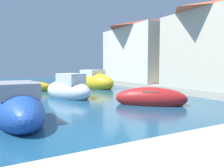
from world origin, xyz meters
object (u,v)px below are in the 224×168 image
Objects in this scene: moored_boat_0 at (31,88)px; moored_boat_6 at (68,90)px; moored_boat_5 at (95,82)px; moored_boat_1 at (16,106)px; moored_boat_4 at (151,98)px; waterfront_building_main at (218,43)px; waterfront_building_annex at (144,50)px; quayside_tree at (174,57)px.

moored_boat_6 is at bearing -50.86° from moored_boat_0.
moored_boat_5 reaches higher than moored_boat_6.
moored_boat_1 reaches higher than moored_boat_4.
moored_boat_0 is 11.84m from moored_boat_4.
moored_boat_0 is 16.09m from waterfront_building_main.
moored_boat_1 is 0.64× the size of waterfront_building_annex.
waterfront_building_main is at bearing -90.00° from waterfront_building_annex.
moored_boat_4 is 10.82m from moored_boat_5.
waterfront_building_main is at bearing -97.96° from quayside_tree.
quayside_tree is (7.15, -3.72, 2.51)m from moored_boat_5.
quayside_tree is (0.77, -3.95, -0.90)m from waterfront_building_annex.
quayside_tree reaches higher than moored_boat_5.
moored_boat_1 is 17.42m from quayside_tree.
moored_boat_6 is at bearing -152.00° from waterfront_building_annex.
moored_boat_6 is 0.49× the size of waterfront_building_annex.
waterfront_building_annex reaches higher than waterfront_building_main.
waterfront_building_annex is at bearing -80.80° from moored_boat_6.
moored_boat_1 is (-2.38, -10.98, 0.24)m from moored_boat_0.
moored_boat_1 is 1.54× the size of moored_boat_4.
quayside_tree is (8.59, 7.00, 2.79)m from moored_boat_4.
moored_boat_0 is 0.85× the size of moored_boat_6.
moored_boat_5 is (6.16, -0.14, 0.33)m from moored_boat_0.
moored_boat_0 is at bearing -12.64° from moored_boat_1.
waterfront_building_annex is (7.82, 10.94, 3.68)m from moored_boat_4.
moored_boat_1 is 18.90m from waterfront_building_annex.
waterfront_building_main reaches higher than moored_boat_4.
moored_boat_5 is at bearing 124.54° from waterfront_building_main.
waterfront_building_annex is (6.37, 0.23, 3.41)m from moored_boat_5.
moored_boat_1 is 15.38m from waterfront_building_main.
moored_boat_5 is 1.22× the size of moored_boat_6.
moored_boat_0 is at bearing -101.73° from moored_boat_5.
waterfront_building_annex is at bearing 81.60° from moored_boat_5.
waterfront_building_main is 9.49m from waterfront_building_annex.
moored_boat_0 is 13.08m from waterfront_building_annex.
waterfront_building_annex is (10.98, 5.84, 3.50)m from moored_boat_6.
waterfront_building_main is at bearing 24.10° from moored_boat_5.
quayside_tree is at bearing 81.52° from moored_boat_4.
moored_boat_4 is at bearing -18.12° from moored_boat_5.
waterfront_building_main is (14.91, 1.58, 3.42)m from moored_boat_1.
waterfront_building_main is (6.37, -9.26, 3.33)m from moored_boat_5.
moored_boat_6 is 12.92m from waterfront_building_annex.
moored_boat_5 is at bearing 22.70° from moored_boat_0.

